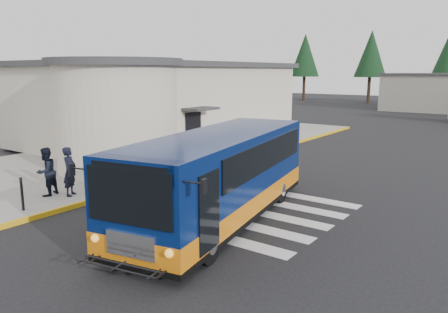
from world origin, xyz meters
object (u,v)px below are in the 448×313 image
Objects in this scene: transit_bus at (219,180)px; bollard at (22,194)px; pedestrian_b at (46,172)px; pedestrian_a at (70,171)px.

bollard is at bearing -159.47° from transit_bus.
transit_bus is 9.11× the size of bollard.
transit_bus reaches higher than bollard.
bollard is (-5.25, -3.20, -0.58)m from transit_bus.
bollard is (0.89, -1.41, -0.32)m from pedestrian_b.
pedestrian_b is (-0.65, -0.49, -0.01)m from pedestrian_a.
transit_bus is at bearing 88.66° from pedestrian_b.
pedestrian_a is 1.63× the size of bollard.
bollard is at bearing 14.81° from pedestrian_b.
pedestrian_a is (-5.49, -1.30, -0.25)m from transit_bus.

